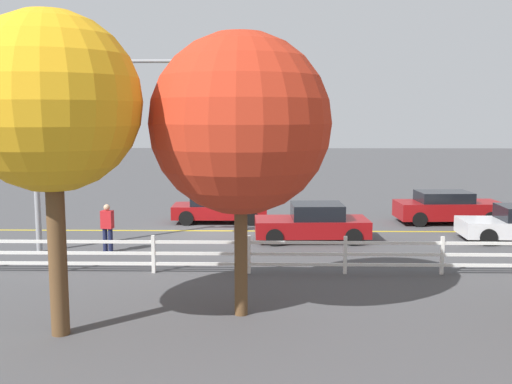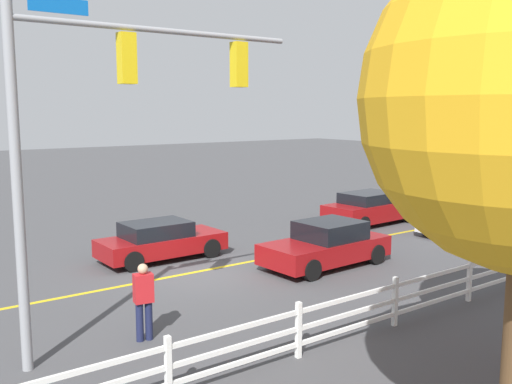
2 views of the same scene
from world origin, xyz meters
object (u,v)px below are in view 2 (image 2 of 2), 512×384
Objects in this scene: car_2 at (473,217)px; car_3 at (160,241)px; car_0 at (371,208)px; pedestrian at (144,299)px; car_1 at (326,245)px.

car_2 is 1.13× the size of car_3.
car_3 is at bearing 176.92° from car_0.
car_3 is (11.87, -3.77, -0.03)m from car_2.
pedestrian reaches higher than car_3.
car_0 is 7.28m from car_1.
car_1 is 0.92× the size of car_2.
car_2 is 12.46m from car_3.
car_0 is 0.98× the size of car_2.
car_0 reaches higher than car_2.
car_0 is 1.11× the size of car_3.
car_2 is 15.39m from pedestrian.
car_3 is at bearing 159.65° from pedestrian.
car_2 reaches higher than car_3.
pedestrian is at bearing 13.41° from car_1.
car_0 is at bearing 123.07° from pedestrian.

